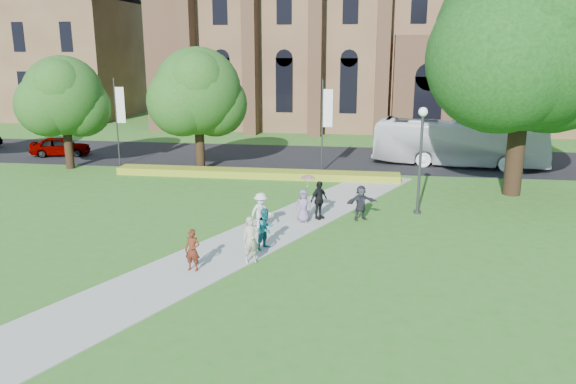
% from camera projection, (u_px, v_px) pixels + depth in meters
% --- Properties ---
extents(ground, '(160.00, 160.00, 0.00)m').
position_uv_depth(ground, '(240.00, 251.00, 22.64)').
color(ground, '#326A20').
rests_on(ground, ground).
extents(road, '(160.00, 10.00, 0.02)m').
position_uv_depth(road, '(300.00, 157.00, 41.80)').
color(road, black).
rests_on(road, ground).
extents(footpath, '(15.58, 28.54, 0.04)m').
position_uv_depth(footpath, '(245.00, 243.00, 23.59)').
color(footpath, '#B2B2A8').
rests_on(footpath, ground).
extents(flower_hedge, '(18.00, 1.40, 0.45)m').
position_uv_depth(flower_hedge, '(256.00, 174.00, 35.51)').
color(flower_hedge, gold).
rests_on(flower_hedge, ground).
extents(building_west, '(22.00, 14.00, 18.30)m').
position_uv_depth(building_west, '(34.00, 36.00, 65.26)').
color(building_west, brown).
rests_on(building_west, ground).
extents(streetlamp, '(0.44, 0.44, 5.24)m').
position_uv_depth(streetlamp, '(421.00, 148.00, 27.01)').
color(streetlamp, '#38383D').
rests_on(streetlamp, ground).
extents(large_tree, '(9.60, 9.60, 13.20)m').
position_uv_depth(large_tree, '(527.00, 40.00, 29.29)').
color(large_tree, '#332114').
rests_on(large_tree, ground).
extents(street_tree_0, '(5.20, 5.20, 7.50)m').
position_uv_depth(street_tree_0, '(64.00, 96.00, 36.90)').
color(street_tree_0, '#332114').
rests_on(street_tree_0, ground).
extents(street_tree_1, '(5.60, 5.60, 8.05)m').
position_uv_depth(street_tree_1, '(198.00, 91.00, 36.05)').
color(street_tree_1, '#332114').
rests_on(street_tree_1, ground).
extents(banner_pole_0, '(0.70, 0.10, 6.00)m').
position_uv_depth(banner_pole_0, '(324.00, 121.00, 36.06)').
color(banner_pole_0, '#38383D').
rests_on(banner_pole_0, ground).
extents(banner_pole_1, '(0.70, 0.10, 6.00)m').
position_uv_depth(banner_pole_1, '(118.00, 117.00, 37.99)').
color(banner_pole_1, '#38383D').
rests_on(banner_pole_1, ground).
extents(tour_coach, '(11.87, 4.32, 3.23)m').
position_uv_depth(tour_coach, '(459.00, 142.00, 38.51)').
color(tour_coach, silver).
rests_on(tour_coach, road).
extents(car_0, '(4.54, 2.74, 1.45)m').
position_uv_depth(car_0, '(60.00, 146.00, 42.26)').
color(car_0, gray).
rests_on(car_0, road).
extents(pedestrian_0, '(0.60, 0.42, 1.57)m').
position_uv_depth(pedestrian_0, '(192.00, 250.00, 20.44)').
color(pedestrian_0, '#522012').
rests_on(pedestrian_0, footpath).
extents(pedestrian_1, '(0.98, 1.04, 1.69)m').
position_uv_depth(pedestrian_1, '(266.00, 229.00, 22.66)').
color(pedestrian_1, '#166572').
rests_on(pedestrian_1, footpath).
extents(pedestrian_2, '(1.24, 1.27, 1.75)m').
position_uv_depth(pedestrian_2, '(261.00, 212.00, 24.84)').
color(pedestrian_2, silver).
rests_on(pedestrian_2, footpath).
extents(pedestrian_3, '(1.01, 1.14, 1.85)m').
position_uv_depth(pedestrian_3, '(319.00, 200.00, 26.59)').
color(pedestrian_3, black).
rests_on(pedestrian_3, footpath).
extents(pedestrian_4, '(0.78, 0.52, 1.55)m').
position_uv_depth(pedestrian_4, '(303.00, 206.00, 26.13)').
color(pedestrian_4, slate).
rests_on(pedestrian_4, footpath).
extents(pedestrian_5, '(1.59, 1.09, 1.65)m').
position_uv_depth(pedestrian_5, '(361.00, 203.00, 26.53)').
color(pedestrian_5, '#2B2A33').
rests_on(pedestrian_5, footpath).
extents(pedestrian_6, '(0.78, 0.69, 1.80)m').
position_uv_depth(pedestrian_6, '(251.00, 240.00, 21.17)').
color(pedestrian_6, '#A69F8A').
rests_on(pedestrian_6, footpath).
extents(parasol, '(0.80, 0.80, 0.60)m').
position_uv_depth(parasol, '(308.00, 183.00, 25.93)').
color(parasol, '#DE9DAC').
rests_on(parasol, pedestrian_4).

